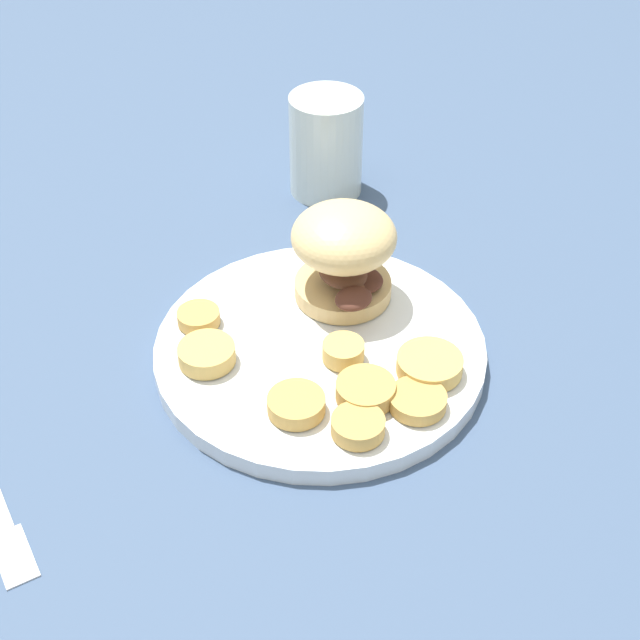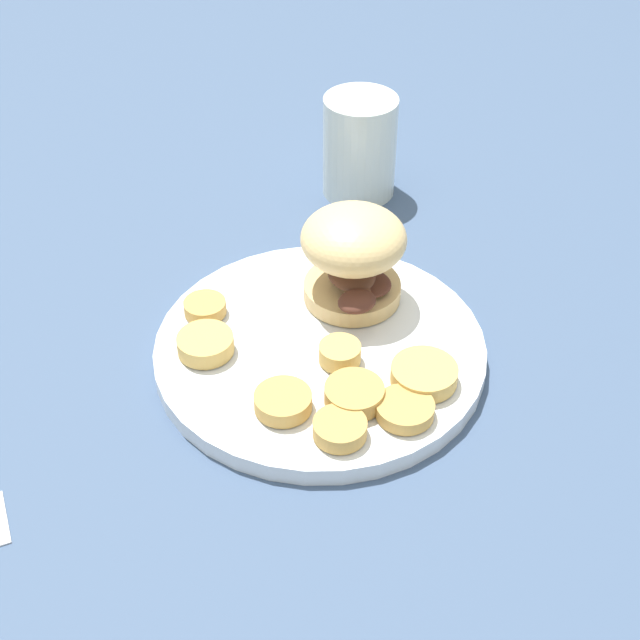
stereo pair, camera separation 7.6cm
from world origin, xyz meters
name	(u,v)px [view 2 (the right image)]	position (x,y,z in m)	size (l,w,h in m)	color
ground_plane	(320,357)	(0.00, 0.00, 0.00)	(4.00, 4.00, 0.00)	#3D5170
dinner_plate	(320,349)	(0.00, 0.00, 0.01)	(0.29, 0.29, 0.02)	white
sandwich	(354,255)	(-0.07, -0.01, 0.07)	(0.10, 0.10, 0.09)	tan
potato_round_0	(205,344)	(0.07, -0.07, 0.03)	(0.05, 0.05, 0.02)	tan
potato_round_1	(354,394)	(0.04, 0.07, 0.03)	(0.05, 0.05, 0.02)	tan
potato_round_2	(340,353)	(0.01, 0.03, 0.03)	(0.04, 0.04, 0.02)	tan
potato_round_3	(283,401)	(0.08, 0.03, 0.03)	(0.05, 0.05, 0.01)	tan
potato_round_4	(424,374)	(-0.02, 0.10, 0.03)	(0.06, 0.06, 0.01)	tan
potato_round_5	(340,429)	(0.08, 0.08, 0.03)	(0.04, 0.04, 0.01)	tan
potato_round_6	(405,409)	(0.03, 0.11, 0.02)	(0.05, 0.05, 0.01)	tan
potato_round_7	(205,307)	(0.03, -0.11, 0.02)	(0.04, 0.04, 0.01)	tan
drinking_glass	(360,147)	(-0.24, -0.14, 0.06)	(0.08, 0.08, 0.11)	silver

